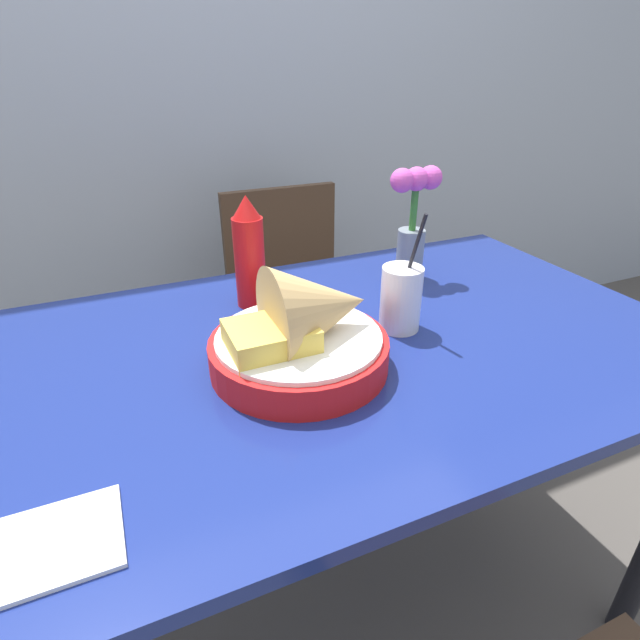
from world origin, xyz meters
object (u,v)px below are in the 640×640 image
Objects in this scene: chair_far_window at (291,291)px; ketchup_bottle at (249,254)px; drink_cup at (401,301)px; flower_vase at (413,219)px; food_basket at (306,332)px.

ketchup_bottle is at bearing -117.31° from chair_far_window.
drink_cup is at bearing -43.64° from ketchup_bottle.
flower_vase reaches higher than drink_cup.
chair_far_window is 2.83× the size of food_basket.
flower_vase is (0.38, -0.01, 0.03)m from ketchup_bottle.
ketchup_bottle is 0.90× the size of flower_vase.
ketchup_bottle is at bearing 93.07° from food_basket.
ketchup_bottle reaches higher than food_basket.
flower_vase is (0.15, 0.21, 0.08)m from drink_cup.
food_basket is at bearing -144.78° from flower_vase.
ketchup_bottle is at bearing 136.36° from drink_cup.
ketchup_bottle is at bearing 178.93° from flower_vase.
food_basket is at bearing -108.50° from chair_far_window.
ketchup_bottle is 0.99× the size of drink_cup.
chair_far_window is at bearing 85.14° from drink_cup.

